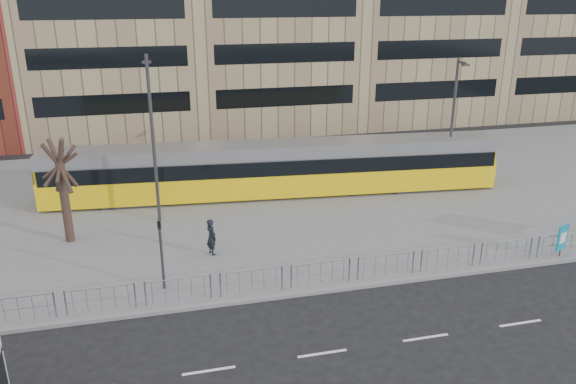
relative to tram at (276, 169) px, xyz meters
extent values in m
plane|color=black|center=(0.05, -12.09, -1.78)|extent=(120.00, 120.00, 0.00)
cube|color=slate|center=(0.05, -0.09, -1.71)|extent=(64.00, 24.00, 0.15)
cube|color=gray|center=(0.05, -12.04, -1.71)|extent=(64.00, 0.25, 0.17)
cube|color=#9D8C65|center=(-9.95, 21.91, 9.22)|extent=(14.00, 16.00, 22.00)
cube|color=#9D8C65|center=(18.05, 21.91, 8.72)|extent=(14.00, 16.00, 21.00)
cylinder|color=gray|center=(2.05, -11.59, -0.58)|extent=(32.00, 0.05, 0.05)
cylinder|color=gray|center=(2.05, -11.59, -1.08)|extent=(32.00, 0.04, 0.04)
cube|color=white|center=(1.05, -16.09, -1.78)|extent=(62.00, 0.12, 0.01)
cube|color=yellow|center=(0.00, 0.00, -0.69)|extent=(27.70, 5.05, 1.58)
cube|color=black|center=(0.00, 0.00, 0.39)|extent=(27.31, 5.06, 0.89)
cube|color=#9D9DA1|center=(0.00, 0.00, 1.23)|extent=(27.69, 4.85, 0.79)
cube|color=yellow|center=(13.15, -1.17, -0.05)|extent=(1.37, 2.32, 2.56)
cube|color=yellow|center=(-13.15, 1.17, -0.05)|extent=(1.37, 2.32, 2.56)
cylinder|color=#2D2D30|center=(0.00, 0.00, 0.04)|extent=(2.55, 2.55, 2.96)
cube|color=#2D2D30|center=(8.83, -0.79, -1.38)|extent=(3.16, 2.73, 0.49)
cube|color=#2D2D30|center=(-8.83, 0.79, -1.38)|extent=(3.16, 2.73, 0.49)
cylinder|color=#2D2D30|center=(11.23, -11.69, -1.20)|extent=(0.06, 0.06, 0.85)
cube|color=#0C84AD|center=(11.23, -11.69, -0.67)|extent=(0.81, 0.41, 1.28)
cube|color=white|center=(11.23, -11.73, -0.67)|extent=(0.49, 0.23, 0.53)
imported|color=black|center=(-4.84, -7.51, -0.73)|extent=(0.65, 0.77, 1.80)
cylinder|color=#2D2D30|center=(-7.19, -10.31, -0.13)|extent=(0.12, 0.12, 3.00)
imported|color=#2D2D30|center=(-7.19, -10.31, 0.97)|extent=(0.18, 0.22, 1.00)
cylinder|color=#2D2D30|center=(-7.16, -2.56, 2.85)|extent=(0.18, 0.18, 8.95)
cylinder|color=#2D2D30|center=(-7.16, -2.96, 7.12)|extent=(0.14, 0.90, 0.14)
cube|color=#2D2D30|center=(-7.16, -3.41, 7.02)|extent=(0.45, 0.20, 0.12)
cylinder|color=#2D2D30|center=(11.08, -1.06, 2.41)|extent=(0.18, 0.18, 8.09)
cylinder|color=#2D2D30|center=(11.08, -1.46, 6.26)|extent=(0.14, 0.90, 0.14)
cube|color=#2D2D30|center=(11.08, -1.91, 6.16)|extent=(0.45, 0.20, 0.12)
cylinder|color=#31211B|center=(-11.63, -4.27, 0.45)|extent=(0.44, 0.44, 4.17)
camera|label=1|loc=(-7.12, -32.03, 10.34)|focal=35.00mm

